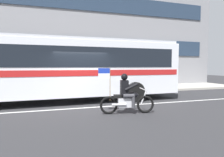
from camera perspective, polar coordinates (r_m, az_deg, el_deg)
The scene contains 6 objects.
ground_plane at distance 9.31m, azimuth -8.95°, elevation -7.84°, with size 60.00×60.00×0.00m, color #2B2B2D.
sidewalk_curb at distance 14.30m, azimuth -11.97°, elevation -3.53°, with size 28.00×3.80×0.15m, color #A39E93.
lane_center_stripe at distance 8.73m, azimuth -8.36°, elevation -8.58°, with size 26.60×0.14×0.01m, color silver.
office_building_facade at distance 16.77m, azimuth -12.98°, elevation 14.68°, with size 28.00×0.89×10.14m.
transit_bus at distance 10.26m, azimuth -12.38°, elevation 3.78°, with size 11.54×2.80×3.22m.
motorcycle_with_rider at distance 7.54m, azimuth 4.35°, elevation -5.38°, with size 2.17×0.71×1.78m.
Camera 1 is at (-1.33, -9.02, 1.85)m, focal length 30.95 mm.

